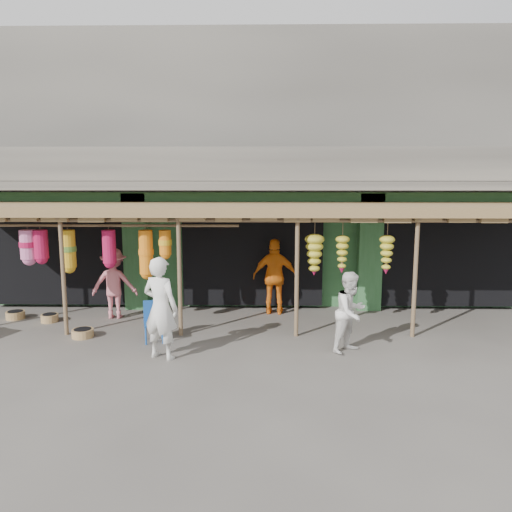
{
  "coord_description": "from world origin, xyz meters",
  "views": [
    {
      "loc": [
        0.33,
        -10.6,
        3.38
      ],
      "look_at": [
        0.11,
        1.0,
        1.56
      ],
      "focal_mm": 35.0,
      "sensor_mm": 36.0,
      "label": 1
    }
  ],
  "objects_px": {
    "person_front": "(161,308)",
    "person_shopper": "(114,283)",
    "blue_chair": "(154,319)",
    "person_right": "(351,312)",
    "person_vendor": "(275,277)"
  },
  "relations": [
    {
      "from": "person_right",
      "to": "person_vendor",
      "type": "relative_size",
      "value": 0.84
    },
    {
      "from": "person_vendor",
      "to": "person_shopper",
      "type": "xyz_separation_m",
      "value": [
        -3.91,
        -0.44,
        -0.09
      ]
    },
    {
      "from": "person_vendor",
      "to": "person_shopper",
      "type": "distance_m",
      "value": 3.94
    },
    {
      "from": "person_right",
      "to": "person_shopper",
      "type": "relative_size",
      "value": 0.93
    },
    {
      "from": "blue_chair",
      "to": "person_vendor",
      "type": "bearing_deg",
      "value": 25.12
    },
    {
      "from": "person_right",
      "to": "person_shopper",
      "type": "bearing_deg",
      "value": 114.52
    },
    {
      "from": "person_front",
      "to": "person_right",
      "type": "bearing_deg",
      "value": -150.22
    },
    {
      "from": "person_shopper",
      "to": "blue_chair",
      "type": "bearing_deg",
      "value": 124.61
    },
    {
      "from": "blue_chair",
      "to": "person_shopper",
      "type": "relative_size",
      "value": 0.49
    },
    {
      "from": "person_right",
      "to": "person_shopper",
      "type": "height_order",
      "value": "person_shopper"
    },
    {
      "from": "person_front",
      "to": "person_shopper",
      "type": "relative_size",
      "value": 1.14
    },
    {
      "from": "person_front",
      "to": "person_vendor",
      "type": "distance_m",
      "value": 3.86
    },
    {
      "from": "blue_chair",
      "to": "person_shopper",
      "type": "xyz_separation_m",
      "value": [
        -1.33,
        1.72,
        0.38
      ]
    },
    {
      "from": "person_front",
      "to": "person_vendor",
      "type": "relative_size",
      "value": 1.03
    },
    {
      "from": "blue_chair",
      "to": "person_right",
      "type": "xyz_separation_m",
      "value": [
        4.0,
        -0.58,
        0.33
      ]
    }
  ]
}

